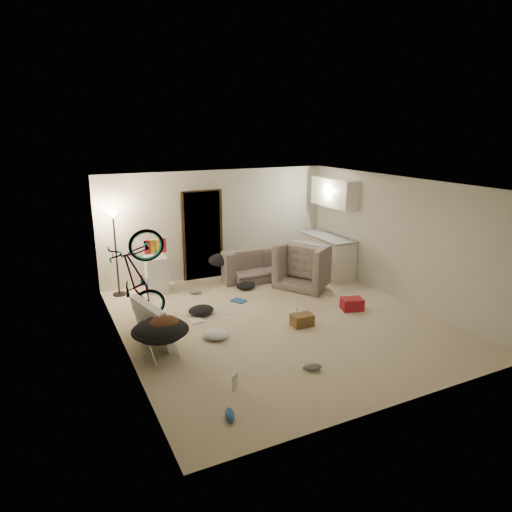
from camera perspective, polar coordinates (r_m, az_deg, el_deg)
name	(u,v)px	position (r m, az deg, el deg)	size (l,w,h in m)	color
floor	(279,321)	(8.49, 2.86, -8.08)	(5.50, 6.00, 0.02)	beige
ceiling	(281,183)	(7.83, 3.12, 9.06)	(5.50, 6.00, 0.02)	white
wall_back	(218,224)	(10.73, -4.82, 4.02)	(5.50, 0.02, 2.50)	beige
wall_front	(401,315)	(5.77, 17.70, -7.09)	(5.50, 0.02, 2.50)	beige
wall_left	(120,276)	(7.20, -16.65, -2.45)	(0.02, 6.00, 2.50)	beige
wall_right	(399,239)	(9.67, 17.46, 2.06)	(0.02, 6.00, 2.50)	beige
doorway	(202,236)	(10.60, -6.73, 2.56)	(0.85, 0.10, 2.04)	black
door_trim	(203,236)	(10.58, -6.67, 2.52)	(0.97, 0.04, 2.10)	#312011
floor_lamp	(114,235)	(9.77, -17.27, 2.55)	(0.28, 0.28, 1.81)	black
kitchen_counter	(327,255)	(11.17, 8.90, 0.07)	(0.60, 1.50, 0.88)	silver
counter_top	(328,237)	(11.05, 9.00, 2.37)	(0.64, 1.54, 0.04)	gray
kitchen_uppers	(335,193)	(10.94, 9.80, 7.79)	(0.38, 1.40, 0.65)	silver
sofa	(258,266)	(10.77, 0.29, -1.21)	(1.90, 0.74, 0.55)	#313831
armchair	(310,268)	(10.34, 6.71, -1.55)	(1.13, 0.98, 0.73)	#313831
bicycle	(140,298)	(8.48, -14.36, -5.12)	(0.62, 1.79, 0.94)	black
book_asset	(232,392)	(6.38, -2.98, -16.58)	(0.16, 0.22, 0.02)	maroon
mini_fridge	(156,274)	(10.06, -12.34, -2.22)	(0.45, 0.45, 0.76)	white
snack_box_0	(147,247)	(9.85, -13.50, 1.09)	(0.10, 0.07, 0.30)	maroon
snack_box_1	(152,246)	(9.88, -12.83, 1.17)	(0.10, 0.07, 0.30)	orange
snack_box_2	(158,246)	(9.90, -12.15, 1.25)	(0.10, 0.07, 0.30)	yellow
snack_box_3	(164,245)	(9.93, -11.48, 1.33)	(0.10, 0.07, 0.30)	maroon
saucer_chair	(161,335)	(7.20, -11.84, -9.65)	(0.87, 0.87, 0.62)	silver
hoodie	(164,324)	(7.11, -11.47, -8.28)	(0.48, 0.40, 0.22)	#4D291A
sofa_drape	(221,260)	(10.33, -4.44, -0.48)	(0.56, 0.46, 0.28)	black
tv_box	(152,323)	(7.70, -12.88, -8.12)	(0.13, 1.07, 0.71)	silver
drink_case_a	(302,320)	(8.26, 5.78, -7.96)	(0.37, 0.27, 0.21)	brown
drink_case_b	(352,304)	(9.10, 11.91, -5.89)	(0.40, 0.30, 0.23)	maroon
juicer	(296,314)	(8.55, 5.08, -7.18)	(0.16, 0.16, 0.23)	silver
newspaper	(222,311)	(8.91, -4.32, -6.84)	(0.37, 0.49, 0.01)	#BBB8AC
book_blue	(239,301)	(9.35, -2.20, -5.61)	(0.21, 0.28, 0.03)	#2C5B9F
book_white	(196,320)	(8.52, -7.51, -7.96)	(0.22, 0.29, 0.03)	silver
shoe_1	(196,292)	(9.82, -7.57, -4.46)	(0.28, 0.11, 0.10)	slate
shoe_2	(230,415)	(5.88, -3.27, -19.21)	(0.28, 0.11, 0.10)	#2C5B9F
shoe_3	(312,367)	(6.89, 7.04, -13.61)	(0.29, 0.12, 0.11)	slate
clothes_lump_a	(201,310)	(8.77, -6.88, -6.75)	(0.50, 0.43, 0.16)	black
clothes_lump_b	(246,286)	(10.06, -1.28, -3.71)	(0.45, 0.39, 0.14)	black
clothes_lump_c	(215,334)	(7.80, -5.09, -9.73)	(0.44, 0.38, 0.14)	silver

